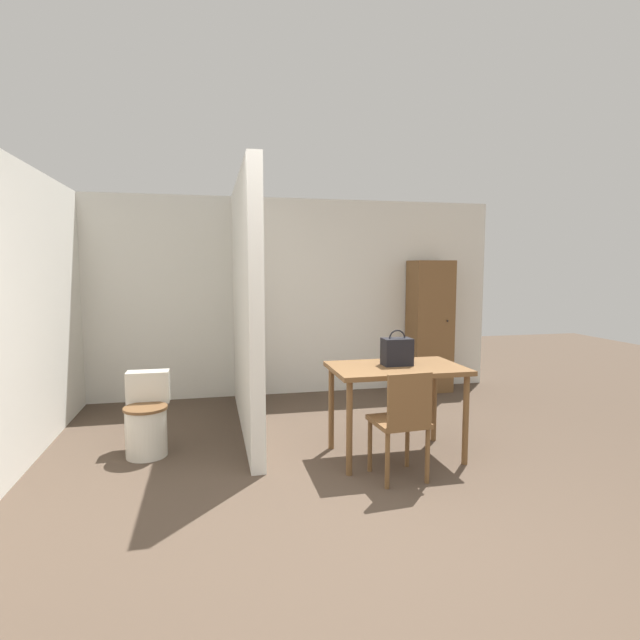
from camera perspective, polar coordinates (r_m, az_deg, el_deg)
ground_plane at (r=3.25m, az=5.49°, el=-24.11°), size 16.00×16.00×0.00m
wall_back at (r=6.43m, az=-4.64°, el=2.60°), size 5.71×0.12×2.50m
wall_left at (r=4.75m, az=-31.28°, el=0.55°), size 0.12×4.63×2.50m
partition_wall at (r=5.07m, az=-8.55°, el=1.64°), size 0.12×2.51×2.50m
dining_table at (r=4.34m, az=8.71°, el=-6.46°), size 1.12×0.71×0.80m
wooden_chair at (r=3.92m, az=9.37°, el=-11.17°), size 0.42×0.42×0.86m
toilet at (r=4.70m, az=-19.19°, el=-10.65°), size 0.37×0.52×0.70m
handbag at (r=4.33m, az=8.79°, el=-3.56°), size 0.25×0.16×0.31m
wooden_cabinet at (r=6.75m, az=12.42°, el=-0.68°), size 0.52×0.44×1.72m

